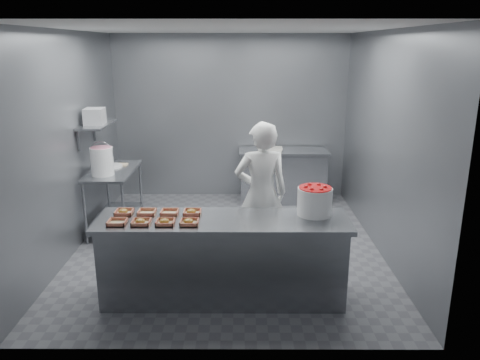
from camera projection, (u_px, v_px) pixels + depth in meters
name	position (u px, v px, depth m)	size (l,w,h in m)	color
floor	(227.00, 245.00, 6.34)	(4.50, 4.50, 0.00)	#4C4C51
ceiling	(226.00, 29.00, 5.56)	(4.50, 4.50, 0.00)	white
wall_back	(231.00, 118.00, 8.11)	(4.00, 0.04, 2.80)	slate
wall_left	(70.00, 144.00, 5.95)	(0.04, 4.50, 2.80)	slate
wall_right	(384.00, 144.00, 5.94)	(0.04, 4.50, 2.80)	slate
service_counter	(223.00, 259.00, 4.92)	(2.60, 0.70, 0.90)	slate
prep_table	(114.00, 190.00, 6.76)	(0.60, 1.20, 0.90)	slate
back_counter	(283.00, 175.00, 8.03)	(1.50, 0.60, 0.90)	slate
wall_shelf	(97.00, 125.00, 6.49)	(0.35, 0.90, 0.03)	slate
tray_0	(117.00, 222.00, 4.65)	(0.19, 0.18, 0.04)	tan
tray_1	(141.00, 222.00, 4.65)	(0.19, 0.18, 0.06)	tan
tray_2	(165.00, 222.00, 4.65)	(0.19, 0.18, 0.06)	tan
tray_3	(189.00, 222.00, 4.65)	(0.19, 0.18, 0.06)	tan
tray_4	(124.00, 212.00, 4.93)	(0.19, 0.18, 0.06)	tan
tray_5	(147.00, 212.00, 4.93)	(0.19, 0.18, 0.04)	tan
tray_6	(170.00, 212.00, 4.92)	(0.19, 0.18, 0.04)	tan
tray_7	(192.00, 212.00, 4.92)	(0.19, 0.18, 0.06)	tan
worker	(261.00, 194.00, 5.63)	(0.64, 0.42, 1.77)	white
strawberry_tub	(315.00, 200.00, 4.87)	(0.36, 0.36, 0.30)	white
glaze_bucket	(102.00, 161.00, 6.35)	(0.32, 0.30, 0.47)	white
bucket_lid	(111.00, 166.00, 6.81)	(0.33, 0.33, 0.03)	white
rag	(123.00, 164.00, 6.93)	(0.14, 0.12, 0.02)	#CCB28C
appliance	(95.00, 116.00, 6.39)	(0.26, 0.29, 0.22)	gray
paper_stack	(273.00, 149.00, 7.90)	(0.30, 0.22, 0.05)	silver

